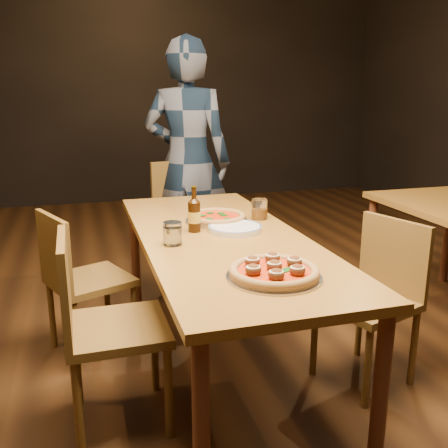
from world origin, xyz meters
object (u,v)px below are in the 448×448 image
object	(u,v)px
table_main	(221,248)
diner	(188,162)
plate_stack	(235,228)
beer_bottle	(194,216)
chair_main_nw	(117,327)
pizza_meatball	(274,271)
chair_main_sw	(90,279)
chair_main_e	(366,301)
chair_end	(190,223)
pizza_margherita	(217,217)
water_glass	(172,233)
amber_glass	(259,209)

from	to	relation	value
table_main	diner	world-z (taller)	diner
plate_stack	beer_bottle	distance (m)	0.22
chair_main_nw	beer_bottle	world-z (taller)	beer_bottle
pizza_meatball	diner	xyz separation A→B (m)	(0.11, 2.08, 0.15)
chair_main_sw	beer_bottle	xyz separation A→B (m)	(0.54, -0.30, 0.40)
table_main	beer_bottle	size ratio (longest dim) A/B	8.59
chair_main_e	chair_end	xyz separation A→B (m)	(-0.55, 1.57, 0.05)
chair_main_e	pizza_margherita	world-z (taller)	chair_main_e
water_glass	diner	world-z (taller)	diner
pizza_meatball	plate_stack	bearing A→B (deg)	85.16
chair_end	pizza_meatball	size ratio (longest dim) A/B	2.59
chair_main_nw	chair_end	distance (m)	1.70
pizza_meatball	water_glass	bearing A→B (deg)	119.16
pizza_margherita	plate_stack	xyz separation A→B (m)	(0.04, -0.21, -0.01)
chair_main_sw	plate_stack	size ratio (longest dim) A/B	3.11
pizza_meatball	beer_bottle	world-z (taller)	beer_bottle
table_main	beer_bottle	world-z (taller)	beer_bottle
pizza_meatball	plate_stack	xyz separation A→B (m)	(0.06, 0.69, -0.01)
amber_glass	plate_stack	bearing A→B (deg)	-136.02
pizza_meatball	water_glass	world-z (taller)	water_glass
chair_main_nw	pizza_margherita	distance (m)	0.89
table_main	pizza_margherita	xyz separation A→B (m)	(0.05, 0.27, 0.09)
chair_main_nw	beer_bottle	bearing A→B (deg)	-48.60
plate_stack	water_glass	bearing A→B (deg)	-157.14
chair_end	amber_glass	size ratio (longest dim) A/B	8.65
chair_main_e	pizza_margherita	size ratio (longest dim) A/B	2.51
chair_main_nw	chair_main_sw	world-z (taller)	chair_main_nw
water_glass	beer_bottle	bearing A→B (deg)	52.22
table_main	water_glass	world-z (taller)	water_glass
plate_stack	water_glass	size ratio (longest dim) A/B	2.55
table_main	plate_stack	bearing A→B (deg)	31.83
chair_main_nw	diner	size ratio (longest dim) A/B	0.50
beer_bottle	diner	distance (m)	1.38
table_main	diner	xyz separation A→B (m)	(0.15, 1.45, 0.25)
chair_main_sw	diner	world-z (taller)	diner
chair_main_sw	pizza_margherita	xyz separation A→B (m)	(0.70, -0.13, 0.34)
beer_bottle	diner	size ratio (longest dim) A/B	0.13
chair_main_sw	amber_glass	bearing A→B (deg)	-121.04
chair_main_sw	water_glass	world-z (taller)	chair_main_sw
pizza_meatball	plate_stack	world-z (taller)	pizza_meatball
table_main	chair_end	distance (m)	1.28
chair_end	plate_stack	distance (m)	1.24
chair_main_sw	chair_main_e	xyz separation A→B (m)	(1.32, -0.71, 0.00)
chair_end	chair_main_nw	bearing A→B (deg)	-122.65
chair_main_nw	plate_stack	world-z (taller)	chair_main_nw
chair_main_nw	amber_glass	size ratio (longest dim) A/B	8.18
chair_main_nw	water_glass	world-z (taller)	chair_main_nw
chair_main_sw	pizza_meatball	world-z (taller)	chair_main_sw
table_main	chair_main_nw	size ratio (longest dim) A/B	2.17
chair_main_nw	plate_stack	xyz separation A→B (m)	(0.65, 0.35, 0.30)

